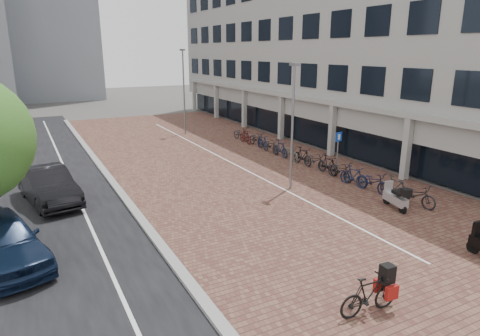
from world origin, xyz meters
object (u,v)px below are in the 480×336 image
object	(u,v)px
car_navy	(1,241)
car_dark	(48,186)
scooter_front	(396,197)
hero_bike	(369,294)
parking_sign	(338,147)

from	to	relation	value
car_navy	car_dark	xyz separation A→B (m)	(1.75, 5.61, -0.05)
car_dark	scooter_front	world-z (taller)	car_dark
car_navy	hero_bike	xyz separation A→B (m)	(8.48, -7.38, -0.28)
scooter_front	parking_sign	distance (m)	5.42
car_dark	hero_bike	bearing A→B (deg)	-73.68
car_navy	scooter_front	bearing A→B (deg)	-24.46
car_dark	hero_bike	world-z (taller)	car_dark
car_navy	scooter_front	xyz separation A→B (m)	(14.96, -2.27, -0.28)
hero_bike	scooter_front	size ratio (longest dim) A/B	1.12
car_dark	parking_sign	world-z (taller)	parking_sign
car_navy	hero_bike	world-z (taller)	car_navy
hero_bike	car_navy	bearing A→B (deg)	52.24
car_dark	hero_bike	size ratio (longest dim) A/B	2.63
car_dark	scooter_front	distance (m)	15.38
car_navy	scooter_front	world-z (taller)	car_navy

